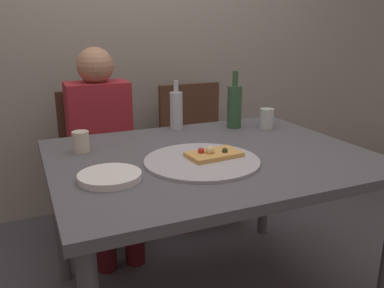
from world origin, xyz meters
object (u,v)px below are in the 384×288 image
dining_table (210,171)px  beer_bottle (234,106)px  pizza_tray (202,161)px  guest_in_sweater (103,141)px  tumbler_far (81,142)px  plate_stack (110,176)px  chair_left (99,154)px  pizza_slice_last (213,154)px  chair_right (196,142)px  tumbler_near (267,118)px  wine_bottle (176,110)px

dining_table → beer_bottle: bearing=48.6°
pizza_tray → guest_in_sweater: (-0.23, 0.86, -0.12)m
tumbler_far → pizza_tray: bearing=-38.6°
plate_stack → guest_in_sweater: 0.92m
plate_stack → chair_left: bearing=81.7°
pizza_tray → pizza_slice_last: (0.06, 0.02, 0.02)m
chair_right → tumbler_near: bearing=100.9°
wine_bottle → chair_right: wine_bottle is taller
chair_left → pizza_slice_last: bearing=106.3°
dining_table → tumbler_far: bearing=153.6°
pizza_slice_last → plate_stack: pizza_slice_last is taller
pizza_slice_last → wine_bottle: wine_bottle is taller
chair_right → guest_in_sweater: (-0.66, -0.15, 0.13)m
wine_bottle → pizza_slice_last: bearing=-94.9°
beer_bottle → tumbler_far: beer_bottle is taller
wine_bottle → tumbler_near: size_ratio=2.44×
plate_stack → chair_left: chair_left is taller
beer_bottle → guest_in_sweater: size_ratio=0.26×
tumbler_far → chair_right: bearing=38.1°
tumbler_near → plate_stack: 1.03m
wine_bottle → plate_stack: (-0.49, -0.58, -0.09)m
pizza_slice_last → tumbler_far: 0.58m
pizza_slice_last → pizza_tray: bearing=-165.4°
plate_stack → chair_left: 1.09m
beer_bottle → tumbler_far: (-0.83, -0.12, -0.07)m
chair_left → beer_bottle: bearing=138.8°
pizza_tray → wine_bottle: size_ratio=1.82×
plate_stack → guest_in_sweater: (0.15, 0.90, -0.12)m
beer_bottle → guest_in_sweater: 0.79m
pizza_tray → chair_left: (-0.23, 1.01, -0.24)m
pizza_slice_last → chair_right: 1.10m
wine_bottle → tumbler_far: size_ratio=2.79×
pizza_tray → beer_bottle: beer_bottle is taller
wine_bottle → tumbler_far: wine_bottle is taller
dining_table → plate_stack: 0.49m
plate_stack → beer_bottle: bearing=32.1°
pizza_tray → wine_bottle: 0.56m
chair_right → tumbler_far: bearing=38.1°
pizza_slice_last → beer_bottle: (0.35, 0.44, 0.10)m
pizza_tray → chair_right: bearing=66.8°
wine_bottle → beer_bottle: size_ratio=0.85×
wine_bottle → beer_bottle: (0.30, -0.09, 0.02)m
chair_left → dining_table: bearing=108.6°
tumbler_far → dining_table: bearing=-26.4°
beer_bottle → tumbler_near: size_ratio=2.88×
pizza_tray → guest_in_sweater: bearing=105.0°
chair_left → guest_in_sweater: guest_in_sweater is taller
tumbler_far → chair_right: chair_right is taller
pizza_slice_last → tumbler_near: 0.61m
wine_bottle → tumbler_near: (0.45, -0.18, -0.05)m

